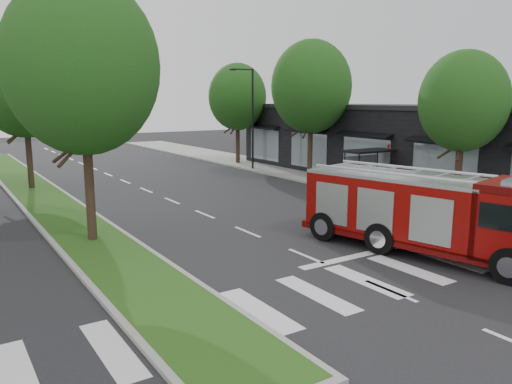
# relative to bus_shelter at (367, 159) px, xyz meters

# --- Properties ---
(ground) EXTENTS (140.00, 140.00, 0.00)m
(ground) POSITION_rel_bus_shelter_xyz_m (-11.20, -8.15, -2.04)
(ground) COLOR black
(ground) RESTS_ON ground
(sidewalk_right) EXTENTS (5.00, 80.00, 0.15)m
(sidewalk_right) POSITION_rel_bus_shelter_xyz_m (1.30, 1.85, -1.96)
(sidewalk_right) COLOR gray
(sidewalk_right) RESTS_ON ground
(median) EXTENTS (3.00, 50.00, 0.15)m
(median) POSITION_rel_bus_shelter_xyz_m (-17.20, 9.85, -1.96)
(median) COLOR gray
(median) RESTS_ON ground
(storefront_row) EXTENTS (8.00, 30.00, 5.00)m
(storefront_row) POSITION_rel_bus_shelter_xyz_m (5.80, 1.85, 0.46)
(storefront_row) COLOR black
(storefront_row) RESTS_ON ground
(bus_shelter) EXTENTS (3.20, 1.60, 2.61)m
(bus_shelter) POSITION_rel_bus_shelter_xyz_m (0.00, 0.00, 0.00)
(bus_shelter) COLOR black
(bus_shelter) RESTS_ON ground
(tree_right_near) EXTENTS (4.40, 4.40, 8.05)m
(tree_right_near) POSITION_rel_bus_shelter_xyz_m (0.30, -6.15, 3.47)
(tree_right_near) COLOR black
(tree_right_near) RESTS_ON ground
(tree_right_mid) EXTENTS (5.60, 5.60, 9.72)m
(tree_right_mid) POSITION_rel_bus_shelter_xyz_m (0.30, 5.85, 4.45)
(tree_right_mid) COLOR black
(tree_right_mid) RESTS_ON ground
(tree_right_far) EXTENTS (5.00, 5.00, 8.73)m
(tree_right_far) POSITION_rel_bus_shelter_xyz_m (0.30, 15.85, 3.80)
(tree_right_far) COLOR black
(tree_right_far) RESTS_ON ground
(tree_median_near) EXTENTS (5.80, 5.80, 10.16)m
(tree_median_near) POSITION_rel_bus_shelter_xyz_m (-17.20, -2.15, 4.77)
(tree_median_near) COLOR black
(tree_median_near) RESTS_ON ground
(tree_median_far) EXTENTS (5.60, 5.60, 9.72)m
(tree_median_far) POSITION_rel_bus_shelter_xyz_m (-17.20, 11.85, 4.45)
(tree_median_far) COLOR black
(tree_median_far) RESTS_ON ground
(streetlight_right_far) EXTENTS (2.11, 0.20, 8.00)m
(streetlight_right_far) POSITION_rel_bus_shelter_xyz_m (-0.85, 11.85, 2.44)
(streetlight_right_far) COLOR black
(streetlight_right_far) RESTS_ON ground
(fire_engine) EXTENTS (4.69, 9.54, 3.18)m
(fire_engine) POSITION_rel_bus_shelter_xyz_m (-7.31, -10.01, -0.52)
(fire_engine) COLOR #500504
(fire_engine) RESTS_ON ground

